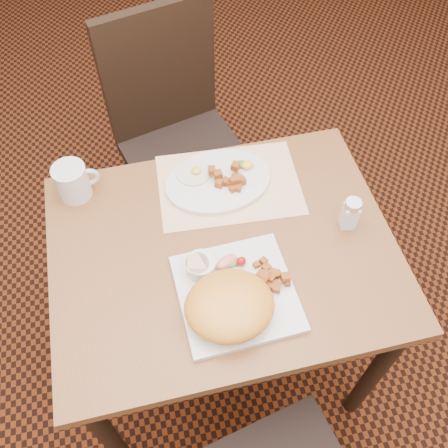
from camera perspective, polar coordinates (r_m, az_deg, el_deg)
ground at (r=1.98m, az=-0.05°, el=-14.43°), size 8.00×8.00×0.00m
table at (r=1.40m, az=-0.07°, el=-5.17°), size 0.90×0.70×0.75m
chair_far at (r=1.89m, az=-5.46°, el=10.77°), size 0.51×0.52×0.97m
placemat at (r=1.43m, az=0.58°, el=4.53°), size 0.42×0.31×0.00m
plate_square at (r=1.23m, az=1.44°, el=-7.91°), size 0.29×0.29×0.02m
plate_oval at (r=1.43m, az=-0.66°, el=4.90°), size 0.32×0.25×0.02m
hollandaise_mound at (r=1.17m, az=0.55°, el=-9.34°), size 0.21×0.19×0.08m
ramekin at (r=1.24m, az=-2.69°, el=-4.79°), size 0.08×0.07×0.04m
garnish_sq at (r=1.25m, az=0.80°, el=-4.32°), size 0.09×0.05×0.03m
fried_egg at (r=1.43m, az=-3.49°, el=5.94°), size 0.10×0.10×0.02m
garnish_ov at (r=1.45m, az=2.32°, el=6.80°), size 0.06×0.05×0.02m
salt_shaker at (r=1.35m, az=14.22°, el=1.18°), size 0.05×0.05×0.10m
coffee_mug at (r=1.43m, az=-16.86°, el=4.69°), size 0.12×0.09×0.10m
home_fries_sq at (r=1.23m, az=4.92°, el=-6.21°), size 0.12×0.11×0.04m
home_fries_ov at (r=1.40m, az=0.64°, el=5.20°), size 0.10×0.09×0.04m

